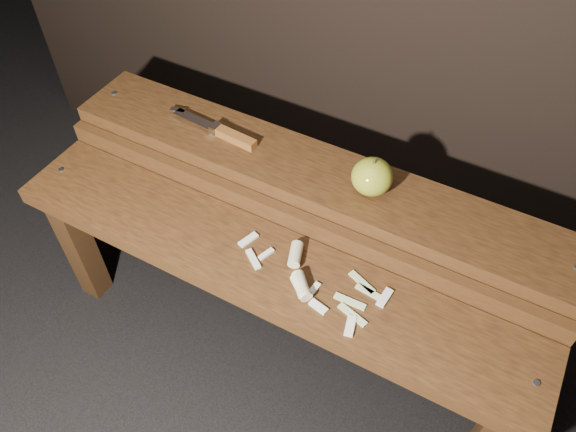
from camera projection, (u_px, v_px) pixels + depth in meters
The scene contains 6 objects.
ground at pixel (277, 340), 1.51m from camera, with size 60.00×60.00×0.00m, color black.
bench_front_tier at pixel (261, 282), 1.21m from camera, with size 1.20×0.20×0.42m.
bench_rear_tier at pixel (310, 196), 1.29m from camera, with size 1.20×0.21×0.50m.
apple at pixel (372, 177), 1.16m from camera, with size 0.09×0.09×0.09m.
knife at pixel (225, 133), 1.29m from camera, with size 0.25×0.05×0.02m.
apple_scraps at pixel (306, 278), 1.12m from camera, with size 0.34×0.15×0.03m.
Camera 1 is at (0.38, -0.64, 1.36)m, focal length 35.00 mm.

